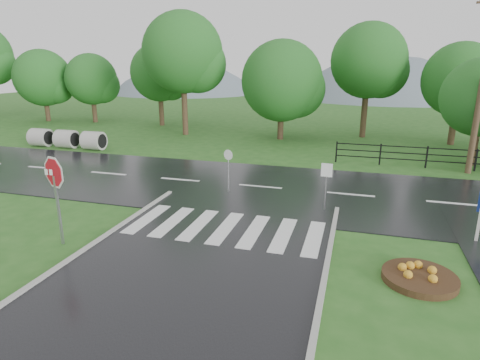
% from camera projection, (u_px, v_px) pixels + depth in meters
% --- Properties ---
extents(ground, '(120.00, 120.00, 0.00)m').
position_uv_depth(ground, '(156.00, 313.00, 9.13)').
color(ground, '#295E1F').
rests_on(ground, ground).
extents(main_road, '(90.00, 8.00, 0.04)m').
position_uv_depth(main_road, '(260.00, 187.00, 18.33)').
color(main_road, black).
rests_on(main_road, ground).
extents(crosswalk, '(6.50, 2.80, 0.02)m').
position_uv_depth(crosswalk, '(226.00, 228.00, 13.72)').
color(crosswalk, silver).
rests_on(crosswalk, ground).
extents(fence_west, '(9.58, 0.08, 1.20)m').
position_uv_depth(fence_west, '(427.00, 155.00, 21.54)').
color(fence_west, black).
rests_on(fence_west, ground).
extents(hills, '(102.00, 48.00, 48.00)m').
position_uv_depth(hills, '(350.00, 184.00, 72.36)').
color(hills, slate).
rests_on(hills, ground).
extents(treeline, '(83.20, 5.20, 10.00)m').
position_uv_depth(treeline, '(316.00, 137.00, 30.94)').
color(treeline, '#1D5D1F').
rests_on(treeline, ground).
extents(culvert_pipes, '(5.50, 1.20, 1.20)m').
position_uv_depth(culvert_pipes, '(67.00, 139.00, 26.73)').
color(culvert_pipes, '#9E9B93').
rests_on(culvert_pipes, ground).
extents(stop_sign, '(1.27, 0.46, 3.00)m').
position_uv_depth(stop_sign, '(55.00, 181.00, 12.05)').
color(stop_sign, '#939399').
rests_on(stop_sign, ground).
extents(flower_bed, '(1.90, 1.90, 0.38)m').
position_uv_depth(flower_bed, '(420.00, 276.00, 10.44)').
color(flower_bed, '#332111').
rests_on(flower_bed, ground).
extents(reg_sign_small, '(0.42, 0.06, 1.89)m').
position_uv_depth(reg_sign_small, '(326.00, 177.00, 15.05)').
color(reg_sign_small, '#939399').
rests_on(reg_sign_small, ground).
extents(reg_sign_round, '(0.43, 0.16, 1.93)m').
position_uv_depth(reg_sign_round, '(228.00, 165.00, 17.24)').
color(reg_sign_round, '#939399').
rests_on(reg_sign_round, ground).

